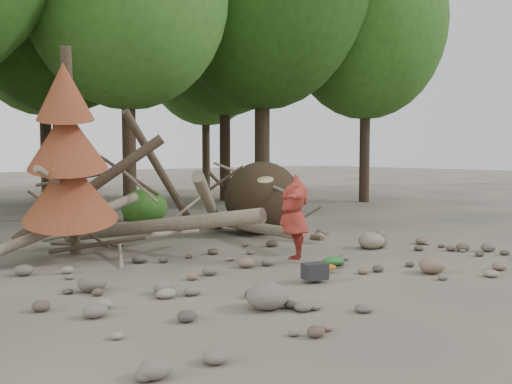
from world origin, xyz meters
TOP-DOWN VIEW (x-y plane):
  - ground at (0.00, 0.00)m, footprint 120.00×120.00m
  - deadfall_pile at (2.02, 4.24)m, footprint 8.55×5.24m
  - dead_conifer at (-3.12, 3.37)m, footprint 2.06×2.16m
  - bush_mid at (0.80, 7.80)m, footprint 1.40×1.40m
  - bush_right at (5.00, 7.00)m, footprint 2.00×2.00m
  - frisbee_thrower at (0.47, 0.63)m, footprint 2.15×1.78m
  - backpack at (-0.43, -0.91)m, footprint 0.47×0.37m
  - cloth_green at (0.75, -0.21)m, footprint 0.45×0.37m
  - cloth_orange at (0.30, -0.51)m, footprint 0.32×0.26m
  - boulder_front_left at (-2.12, -1.69)m, footprint 0.63×0.57m
  - boulder_front_right at (1.79, -1.71)m, footprint 0.51×0.46m
  - boulder_mid_right at (3.00, 0.77)m, footprint 0.63×0.57m
  - boulder_mid_left at (-3.68, 0.83)m, footprint 0.47×0.43m

SIDE VIEW (x-z plane):
  - ground at x=0.00m, z-range 0.00..0.00m
  - cloth_orange at x=0.30m, z-range 0.00..0.12m
  - cloth_green at x=0.75m, z-range 0.00..0.17m
  - backpack at x=-0.43m, z-range 0.00..0.27m
  - boulder_mid_left at x=-3.68m, z-range 0.00..0.28m
  - boulder_front_right at x=1.79m, z-range 0.00..0.31m
  - boulder_front_left at x=-2.12m, z-range 0.00..0.38m
  - boulder_mid_right at x=3.00m, z-range 0.00..0.38m
  - bush_mid at x=0.80m, z-range 0.00..1.12m
  - bush_right at x=5.00m, z-range 0.00..1.60m
  - frisbee_thrower at x=0.47m, z-range 0.07..1.79m
  - deadfall_pile at x=2.02m, z-range -0.70..2.60m
  - dead_conifer at x=-3.12m, z-range -0.06..4.29m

